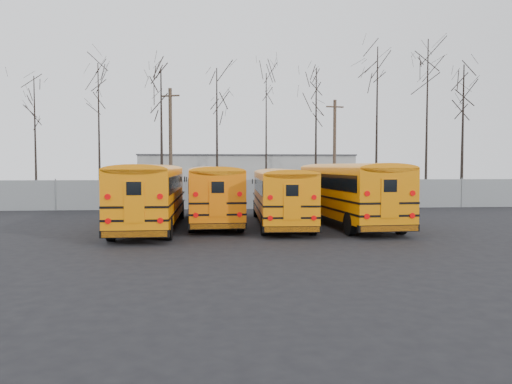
{
  "coord_description": "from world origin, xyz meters",
  "views": [
    {
      "loc": [
        -1.77,
        -21.92,
        2.94
      ],
      "look_at": [
        0.53,
        3.51,
        1.6
      ],
      "focal_mm": 35.0,
      "sensor_mm": 36.0,
      "label": 1
    }
  ],
  "objects": [
    {
      "name": "tree_3",
      "position": [
        -5.63,
        17.93,
        5.3
      ],
      "size": [
        0.26,
        0.26,
        10.6
      ],
      "primitive_type": "cone",
      "color": "black",
      "rests_on": "ground"
    },
    {
      "name": "tree_8",
      "position": [
        14.2,
        13.93,
        6.13
      ],
      "size": [
        0.26,
        0.26,
        12.27
      ],
      "primitive_type": "cone",
      "color": "black",
      "rests_on": "ground"
    },
    {
      "name": "utility_pole_left",
      "position": [
        -4.99,
        18.63,
        4.69
      ],
      "size": [
        1.55,
        0.72,
        9.14
      ],
      "rotation": [
        0.0,
        0.0,
        -0.38
      ],
      "color": "#463627",
      "rests_on": "ground"
    },
    {
      "name": "utility_pole_right",
      "position": [
        7.73,
        15.88,
        4.11
      ],
      "size": [
        1.42,
        0.35,
        8.0
      ],
      "rotation": [
        0.0,
        0.0,
        0.18
      ],
      "color": "#493729",
      "rests_on": "ground"
    },
    {
      "name": "bus_a",
      "position": [
        -4.56,
        1.34,
        1.79
      ],
      "size": [
        2.52,
        10.93,
        3.05
      ],
      "rotation": [
        0.0,
        0.0,
        -0.0
      ],
      "color": "black",
      "rests_on": "ground"
    },
    {
      "name": "distant_building",
      "position": [
        2.0,
        32.0,
        2.0
      ],
      "size": [
        22.0,
        8.0,
        4.0
      ],
      "primitive_type": "cube",
      "color": "#B2B2AD",
      "rests_on": "ground"
    },
    {
      "name": "fence",
      "position": [
        0.0,
        12.0,
        1.0
      ],
      "size": [
        40.0,
        0.04,
        2.0
      ],
      "primitive_type": "cube",
      "color": "gray",
      "rests_on": "ground"
    },
    {
      "name": "tree_2",
      "position": [
        -9.86,
        15.32,
        5.18
      ],
      "size": [
        0.26,
        0.26,
        10.36
      ],
      "primitive_type": "cone",
      "color": "black",
      "rests_on": "ground"
    },
    {
      "name": "bus_b",
      "position": [
        -1.7,
        3.43,
        1.74
      ],
      "size": [
        2.9,
        10.69,
        2.96
      ],
      "rotation": [
        0.0,
        0.0,
        0.05
      ],
      "color": "black",
      "rests_on": "ground"
    },
    {
      "name": "tree_5",
      "position": [
        2.63,
        17.67,
        5.14
      ],
      "size": [
        0.26,
        0.26,
        10.27
      ],
      "primitive_type": "cone",
      "color": "black",
      "rests_on": "ground"
    },
    {
      "name": "bus_d",
      "position": [
        4.95,
        2.11,
        1.82
      ],
      "size": [
        3.32,
        11.25,
        3.11
      ],
      "rotation": [
        0.0,
        0.0,
        0.07
      ],
      "color": "black",
      "rests_on": "ground"
    },
    {
      "name": "tree_6",
      "position": [
        6.31,
        16.07,
        5.22
      ],
      "size": [
        0.26,
        0.26,
        10.44
      ],
      "primitive_type": "cone",
      "color": "black",
      "rests_on": "ground"
    },
    {
      "name": "tree_7",
      "position": [
        11.07,
        15.94,
        6.06
      ],
      "size": [
        0.26,
        0.26,
        12.11
      ],
      "primitive_type": "cone",
      "color": "black",
      "rests_on": "ground"
    },
    {
      "name": "bus_c",
      "position": [
        1.64,
        2.05,
        1.66
      ],
      "size": [
        2.78,
        10.23,
        2.84
      ],
      "rotation": [
        0.0,
        0.0,
        -0.04
      ],
      "color": "black",
      "rests_on": "ground"
    },
    {
      "name": "ground",
      "position": [
        0.0,
        0.0,
        0.0
      ],
      "size": [
        120.0,
        120.0,
        0.0
      ],
      "primitive_type": "plane",
      "color": "black",
      "rests_on": "ground"
    },
    {
      "name": "tree_9",
      "position": [
        18.13,
        16.12,
        5.46
      ],
      "size": [
        0.26,
        0.26,
        10.92
      ],
      "primitive_type": "cone",
      "color": "black",
      "rests_on": "ground"
    },
    {
      "name": "tree_1",
      "position": [
        -13.94,
        14.12,
        4.58
      ],
      "size": [
        0.26,
        0.26,
        9.16
      ],
      "primitive_type": "cone",
      "color": "black",
      "rests_on": "ground"
    },
    {
      "name": "tree_4",
      "position": [
        -1.28,
        17.92,
        5.33
      ],
      "size": [
        0.26,
        0.26,
        10.66
      ],
      "primitive_type": "cone",
      "color": "black",
      "rests_on": "ground"
    }
  ]
}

